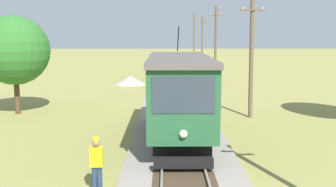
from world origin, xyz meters
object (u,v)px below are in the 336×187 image
Objects in this scene: freight_car at (171,66)px; utility_pole_mid at (251,55)px; red_tram at (179,94)px; track_worker at (97,162)px; utility_pole_far at (216,44)px; tree_right_near at (14,50)px; utility_pole_horizon at (194,37)px; gravel_pile at (131,80)px; utility_pole_distant at (202,43)px.

utility_pole_mid is (4.30, -17.55, 2.00)m from freight_car.
track_worker is at bearing -115.66° from red_tram.
utility_pole_mid is 3.88× the size of track_worker.
utility_pole_mid is at bearing 144.62° from track_worker.
utility_pole_far reaches higher than red_tram.
freight_car is 5.17m from utility_pole_far.
utility_pole_far is 20.21m from tree_right_near.
utility_pole_far is 27.75m from track_worker.
utility_pole_horizon is (0.00, 44.12, 0.69)m from utility_pole_mid.
utility_pole_far reaches higher than utility_pole_mid.
gravel_pile is (-3.89, 20.04, -1.78)m from red_tram.
utility_pole_far is (0.00, 15.79, 0.25)m from utility_pole_mid.
utility_pole_horizon reaches higher than track_worker.
red_tram is 1.03× the size of utility_pole_horizon.
utility_pole_far reaches higher than gravel_pile.
track_worker is (-2.65, -28.48, -0.57)m from freight_car.
utility_pole_distant is at bearing 70.02° from freight_car.
utility_pole_distant reaches higher than track_worker.
tree_right_near is (-9.51, -16.52, 2.25)m from freight_car.
utility_pole_distant is (4.30, 34.77, 1.46)m from red_tram.
gravel_pile is at bearing -172.07° from utility_pole_far.
utility_pole_distant is 2.28× the size of gravel_pile.
red_tram is 22.95m from freight_car.
utility_pole_horizon reaches higher than utility_pole_far.
utility_pole_horizon is at bearing 90.00° from utility_pole_far.
utility_pole_horizon is (4.30, 49.51, 2.06)m from red_tram.
tree_right_near is at bearing -153.09° from track_worker.
track_worker is 14.07m from tree_right_near.
utility_pole_horizon is at bearing 90.00° from utility_pole_mid.
utility_pole_distant is 40.98m from track_worker.
tree_right_near reaches higher than gravel_pile.
gravel_pile is (-8.18, -14.72, -3.24)m from utility_pole_distant.
utility_pole_far is at bearing 46.91° from tree_right_near.
freight_car is 0.73× the size of utility_pole_distant.
red_tram is at bearing -101.46° from utility_pole_far.
utility_pole_mid is at bearing 51.48° from red_tram.
utility_pole_far is at bearing 78.54° from red_tram.
utility_pole_distant reaches higher than utility_pole_mid.
track_worker is at bearing -122.46° from utility_pole_mid.
red_tram is at bearing 151.43° from track_worker.
utility_pole_distant is 1.21× the size of tree_right_near.
utility_pole_far reaches higher than freight_car.
utility_pole_mid reaches higher than gravel_pile.
utility_pole_mid is at bearing -90.00° from utility_pole_horizon.
utility_pole_far is at bearing 162.50° from track_worker.
freight_car is at bearing 157.72° from utility_pole_far.
red_tram is 1.20× the size of utility_pole_distant.
gravel_pile is 0.53× the size of tree_right_near.
tree_right_near is (-13.81, -14.76, -0.01)m from utility_pole_far.
red_tram is 1.15× the size of utility_pole_far.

